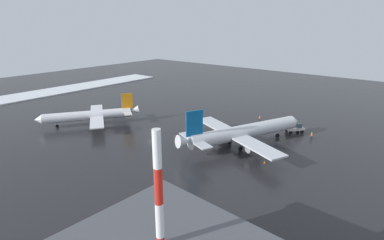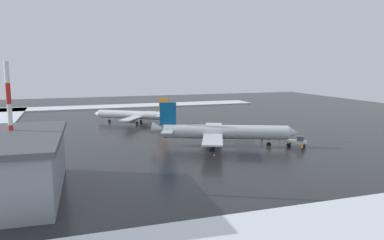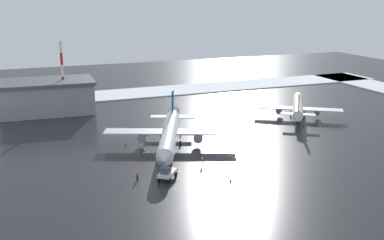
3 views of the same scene
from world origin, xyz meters
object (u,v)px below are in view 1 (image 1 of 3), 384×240
object	(u,v)px
airplane_foreground_jet	(243,132)
traffic_cone_near_nose	(281,139)
pushback_tug	(296,128)
traffic_cone_mid_line	(265,162)
ground_crew_by_nose_gear	(260,119)
airplane_parked_portside	(90,115)
ground_crew_mid_apron	(257,127)
antenna_mast	(160,236)
ground_crew_near_tug	(312,135)

from	to	relation	value
airplane_foreground_jet	traffic_cone_near_nose	distance (m)	11.08
airplane_foreground_jet	pushback_tug	world-z (taller)	airplane_foreground_jet
traffic_cone_mid_line	ground_crew_by_nose_gear	bearing A→B (deg)	119.30
airplane_foreground_jet	airplane_parked_portside	world-z (taller)	airplane_foreground_jet
airplane_foreground_jet	traffic_cone_near_nose	world-z (taller)	airplane_foreground_jet
pushback_tug	ground_crew_mid_apron	size ratio (longest dim) A/B	2.90
antenna_mast	traffic_cone_near_nose	size ratio (longest dim) A/B	34.94
ground_crew_by_nose_gear	airplane_parked_portside	bearing A→B (deg)	131.02
airplane_foreground_jet	traffic_cone_mid_line	world-z (taller)	airplane_foreground_jet
airplane_parked_portside	traffic_cone_mid_line	bearing A→B (deg)	133.10
pushback_tug	antenna_mast	size ratio (longest dim) A/B	0.26
airplane_parked_portside	traffic_cone_near_nose	world-z (taller)	airplane_parked_portside
antenna_mast	airplane_parked_portside	bearing A→B (deg)	153.03
airplane_parked_portside	traffic_cone_mid_line	size ratio (longest dim) A/B	43.81
antenna_mast	traffic_cone_near_nose	xyz separation A→B (m)	(-10.52, 51.00, -9.33)
traffic_cone_near_nose	traffic_cone_mid_line	distance (m)	14.49
ground_crew_by_nose_gear	antenna_mast	size ratio (longest dim) A/B	0.09
airplane_parked_portside	ground_crew_mid_apron	size ratio (longest dim) A/B	14.09
airplane_parked_portside	ground_crew_mid_apron	bearing A→B (deg)	157.12
ground_crew_near_tug	traffic_cone_mid_line	xyz separation A→B (m)	(-2.74, -19.36, -0.70)
ground_crew_mid_apron	pushback_tug	bearing A→B (deg)	-119.08
traffic_cone_near_nose	antenna_mast	bearing A→B (deg)	-78.35
antenna_mast	traffic_cone_near_nose	world-z (taller)	antenna_mast
airplane_parked_portside	pushback_tug	world-z (taller)	airplane_parked_portside
ground_crew_near_tug	traffic_cone_mid_line	distance (m)	19.56
traffic_cone_near_nose	ground_crew_near_tug	bearing A→B (deg)	43.38
antenna_mast	airplane_foreground_jet	bearing A→B (deg)	110.93
traffic_cone_near_nose	traffic_cone_mid_line	world-z (taller)	same
ground_crew_by_nose_gear	antenna_mast	xyz separation A→B (m)	(21.08, -60.33, 8.64)
pushback_tug	traffic_cone_mid_line	bearing A→B (deg)	-135.86
traffic_cone_mid_line	pushback_tug	bearing A→B (deg)	95.37
traffic_cone_near_nose	traffic_cone_mid_line	size ratio (longest dim) A/B	1.00
pushback_tug	traffic_cone_mid_line	distance (m)	21.43
antenna_mast	ground_crew_near_tug	bearing A→B (deg)	95.20
airplane_foreground_jet	pushback_tug	bearing A→B (deg)	1.64
ground_crew_by_nose_gear	ground_crew_near_tug	bearing A→B (deg)	-105.99
traffic_cone_mid_line	airplane_foreground_jet	bearing A→B (deg)	147.92
airplane_parked_portside	ground_crew_near_tug	distance (m)	57.99
ground_crew_mid_apron	ground_crew_near_tug	bearing A→B (deg)	-135.94
airplane_foreground_jet	pushback_tug	size ratio (longest dim) A/B	6.51
pushback_tug	ground_crew_near_tug	size ratio (longest dim) A/B	2.90
airplane_foreground_jet	ground_crew_by_nose_gear	distance (m)	19.28
airplane_parked_portside	ground_crew_mid_apron	xyz separation A→B (m)	(37.75, 25.15, -1.72)
airplane_parked_portside	antenna_mast	size ratio (longest dim) A/B	1.25
airplane_parked_portside	traffic_cone_mid_line	world-z (taller)	airplane_parked_portside
ground_crew_mid_apron	traffic_cone_mid_line	xyz separation A→B (m)	(10.50, -16.95, -0.70)
airplane_parked_portside	ground_crew_mid_apron	world-z (taller)	airplane_parked_portside
antenna_mast	traffic_cone_mid_line	world-z (taller)	antenna_mast
traffic_cone_near_nose	ground_crew_by_nose_gear	bearing A→B (deg)	138.54
ground_crew_near_tug	ground_crew_mid_apron	distance (m)	13.46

